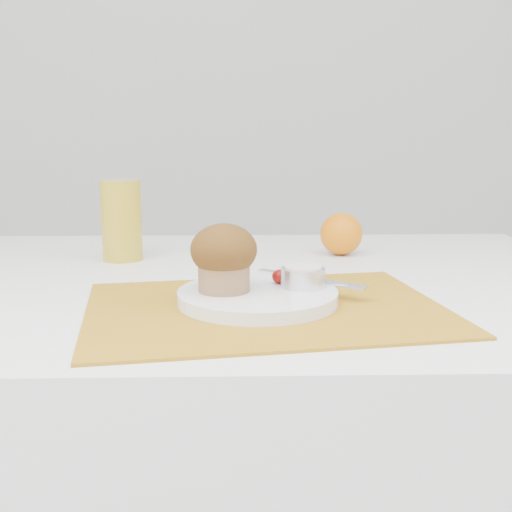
{
  "coord_description": "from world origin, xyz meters",
  "views": [
    {
      "loc": [
        0.02,
        -0.91,
        0.98
      ],
      "look_at": [
        0.05,
        -0.03,
        0.8
      ],
      "focal_mm": 45.0,
      "sensor_mm": 36.0,
      "label": 1
    }
  ],
  "objects_px": {
    "juice_glass": "(122,220)",
    "plate": "(258,297)",
    "orange": "(341,234)",
    "table": "(226,498)",
    "muffin": "(224,256)"
  },
  "relations": [
    {
      "from": "table",
      "to": "plate",
      "type": "xyz_separation_m",
      "value": [
        0.05,
        -0.16,
        0.39
      ]
    },
    {
      "from": "plate",
      "to": "table",
      "type": "bearing_deg",
      "value": 106.49
    },
    {
      "from": "table",
      "to": "muffin",
      "type": "distance_m",
      "value": 0.47
    },
    {
      "from": "table",
      "to": "orange",
      "type": "relative_size",
      "value": 15.69
    },
    {
      "from": "juice_glass",
      "to": "orange",
      "type": "bearing_deg",
      "value": 5.17
    },
    {
      "from": "table",
      "to": "juice_glass",
      "type": "height_order",
      "value": "juice_glass"
    },
    {
      "from": "table",
      "to": "juice_glass",
      "type": "xyz_separation_m",
      "value": [
        -0.18,
        0.14,
        0.44
      ]
    },
    {
      "from": "juice_glass",
      "to": "table",
      "type": "bearing_deg",
      "value": -38.53
    },
    {
      "from": "muffin",
      "to": "plate",
      "type": "bearing_deg",
      "value": 0.84
    },
    {
      "from": "plate",
      "to": "orange",
      "type": "distance_m",
      "value": 0.38
    },
    {
      "from": "table",
      "to": "plate",
      "type": "height_order",
      "value": "plate"
    },
    {
      "from": "juice_glass",
      "to": "muffin",
      "type": "height_order",
      "value": "juice_glass"
    },
    {
      "from": "juice_glass",
      "to": "plate",
      "type": "bearing_deg",
      "value": -53.1
    },
    {
      "from": "plate",
      "to": "juice_glass",
      "type": "xyz_separation_m",
      "value": [
        -0.23,
        0.3,
        0.06
      ]
    },
    {
      "from": "table",
      "to": "juice_glass",
      "type": "distance_m",
      "value": 0.5
    }
  ]
}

